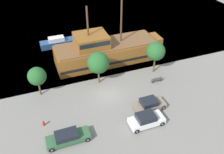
% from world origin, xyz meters
% --- Properties ---
extents(ground_plane, '(160.00, 160.00, 0.00)m').
position_xyz_m(ground_plane, '(0.00, 0.00, 0.00)').
color(ground_plane, gray).
extents(pirate_ship, '(17.93, 5.42, 10.86)m').
position_xyz_m(pirate_ship, '(2.62, 8.32, 1.95)').
color(pirate_ship, brown).
rests_on(pirate_ship, water_surface).
extents(moored_boat_dockside, '(6.94, 1.83, 1.79)m').
position_xyz_m(moored_boat_dockside, '(-3.66, 16.12, 0.70)').
color(moored_boat_dockside, navy).
rests_on(moored_boat_dockside, water_surface).
extents(parked_car_curb_front, '(4.25, 1.98, 1.57)m').
position_xyz_m(parked_car_curb_front, '(2.42, -6.99, 0.77)').
color(parked_car_curb_front, white).
rests_on(parked_car_curb_front, ground_plane).
extents(parked_car_curb_mid, '(4.04, 1.95, 1.40)m').
position_xyz_m(parked_car_curb_mid, '(4.08, -4.58, 0.69)').
color(parked_car_curb_mid, '#7F705B').
rests_on(parked_car_curb_mid, ground_plane).
extents(parked_car_curb_rear, '(4.89, 1.82, 1.38)m').
position_xyz_m(parked_car_curb_rear, '(-6.94, -6.25, 0.68)').
color(parked_car_curb_rear, '#2D5B38').
rests_on(parked_car_curb_rear, ground_plane).
extents(fire_hydrant, '(0.42, 0.25, 0.76)m').
position_xyz_m(fire_hydrant, '(-9.18, -2.89, 0.41)').
color(fire_hydrant, red).
rests_on(fire_hydrant, ground_plane).
extents(bench_promenade_east, '(1.53, 0.45, 0.85)m').
position_xyz_m(bench_promenade_east, '(7.76, 0.07, 0.43)').
color(bench_promenade_east, '#4C4742').
rests_on(bench_promenade_east, ground_plane).
extents(tree_row_east, '(2.48, 2.48, 4.35)m').
position_xyz_m(tree_row_east, '(-8.76, 3.19, 3.10)').
color(tree_row_east, brown).
rests_on(tree_row_east, ground_plane).
extents(tree_row_mideast, '(3.13, 3.13, 5.03)m').
position_xyz_m(tree_row_mideast, '(-0.30, 2.95, 3.46)').
color(tree_row_mideast, brown).
rests_on(tree_row_mideast, ground_plane).
extents(tree_row_midwest, '(2.84, 2.84, 5.07)m').
position_xyz_m(tree_row_midwest, '(8.60, 2.66, 3.64)').
color(tree_row_midwest, brown).
rests_on(tree_row_midwest, ground_plane).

